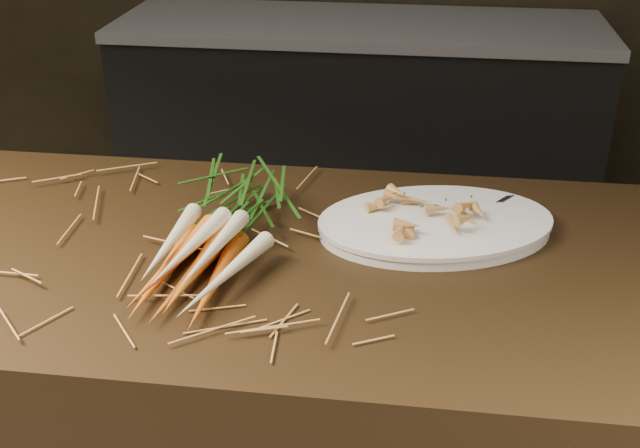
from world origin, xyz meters
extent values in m
cube|color=black|center=(0.00, 0.30, 0.45)|extent=(2.40, 0.70, 0.90)
cube|color=black|center=(0.30, 2.18, 0.40)|extent=(1.80, 0.60, 0.80)
cube|color=#99999E|center=(0.30, 2.18, 0.82)|extent=(1.82, 0.62, 0.04)
cone|color=#D45720|center=(0.18, 0.18, 0.92)|extent=(0.05, 0.26, 0.03)
cone|color=#D45720|center=(0.23, 0.18, 0.92)|extent=(0.08, 0.26, 0.03)
cone|color=#D45720|center=(0.27, 0.17, 0.92)|extent=(0.04, 0.26, 0.03)
cone|color=#D45720|center=(0.20, 0.17, 0.94)|extent=(0.08, 0.26, 0.03)
cone|color=#D45720|center=(0.24, 0.17, 0.94)|extent=(0.06, 0.26, 0.03)
cone|color=beige|center=(0.19, 0.19, 0.96)|extent=(0.03, 0.24, 0.04)
cone|color=beige|center=(0.23, 0.18, 0.97)|extent=(0.07, 0.24, 0.04)
cone|color=beige|center=(0.26, 0.18, 0.96)|extent=(0.06, 0.24, 0.04)
cone|color=beige|center=(0.29, 0.15, 0.94)|extent=(0.10, 0.24, 0.03)
ellipsoid|color=#235611|center=(0.26, 0.40, 0.95)|extent=(0.19, 0.24, 0.08)
cube|color=silver|center=(0.73, 0.42, 0.92)|extent=(0.10, 0.13, 0.00)
camera|label=1|loc=(0.56, -0.81, 1.53)|focal=45.00mm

